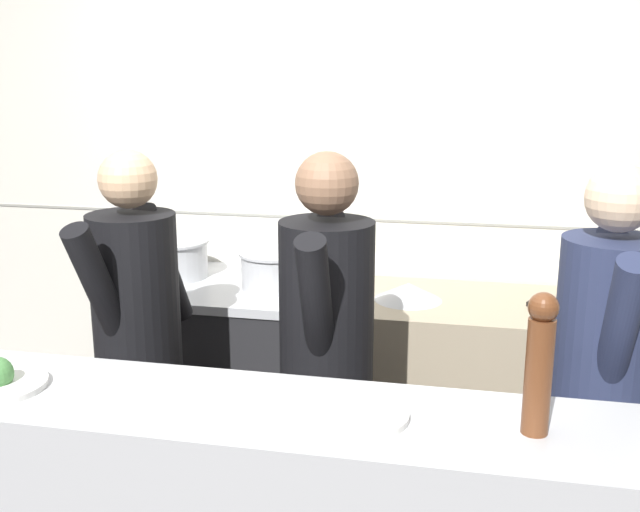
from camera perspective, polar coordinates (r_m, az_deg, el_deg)
wall_back_tiled at (r=3.69m, az=1.49°, el=5.24°), size 8.00×0.06×2.60m
oven_range at (r=3.67m, az=-7.23°, el=-8.77°), size 0.95×0.71×0.90m
prep_counter at (r=3.49m, az=11.76°, el=-10.40°), size 1.38×0.65×0.88m
stock_pot at (r=3.63m, az=-11.13°, el=-0.08°), size 0.35×0.35×0.18m
sauce_pot at (r=3.38m, az=-3.46°, el=-0.97°), size 0.32×0.32×0.17m
mixing_bowl_steel at (r=3.30m, az=6.74°, el=-2.71°), size 0.30×0.30×0.08m
chefs_knife at (r=3.27m, az=17.88°, el=-4.04°), size 0.34×0.21×0.02m
plated_dish_appetiser at (r=1.97m, az=3.31°, el=-12.05°), size 0.24×0.24×0.02m
pepper_mill at (r=1.90m, az=16.37°, el=-7.70°), size 0.07×0.07×0.36m
chef_head_cook at (r=2.91m, az=-13.71°, el=-6.09°), size 0.38×0.70×1.59m
chef_sous at (r=2.63m, az=0.50°, el=-7.63°), size 0.34×0.70×1.61m
chef_line at (r=2.62m, az=20.69°, el=-8.94°), size 0.33×0.69×1.59m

